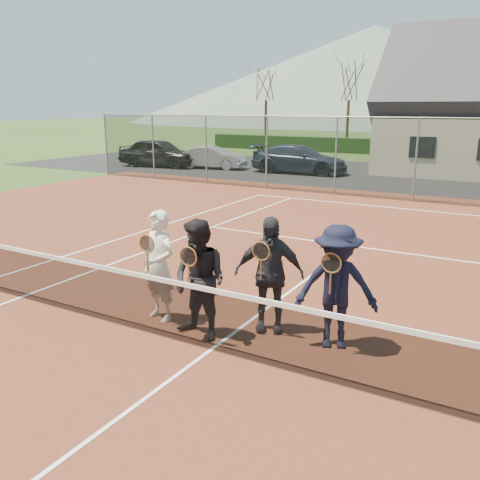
{
  "coord_description": "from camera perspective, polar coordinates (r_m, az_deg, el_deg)",
  "views": [
    {
      "loc": [
        3.63,
        -5.51,
        3.38
      ],
      "look_at": [
        -0.39,
        1.5,
        1.25
      ],
      "focal_mm": 38.0,
      "sensor_mm": 36.0,
      "label": 1
    }
  ],
  "objects": [
    {
      "name": "court_surface",
      "position": [
        7.41,
        -3.25,
        -12.31
      ],
      "size": [
        30.0,
        30.0,
        0.02
      ],
      "primitive_type": "cube",
      "color": "#562819",
      "rests_on": "ground"
    },
    {
      "name": "car_a",
      "position": [
        29.97,
        -9.07,
        9.66
      ],
      "size": [
        4.93,
        2.51,
        1.61
      ],
      "primitive_type": "imported",
      "rotation": [
        0.0,
        0.0,
        1.71
      ],
      "color": "black",
      "rests_on": "ground"
    },
    {
      "name": "court_markings",
      "position": [
        7.4,
        -3.26,
        -12.21
      ],
      "size": [
        11.03,
        23.83,
        0.01
      ],
      "color": "white",
      "rests_on": "court_surface"
    },
    {
      "name": "tarmac_carpark",
      "position": [
        26.84,
        13.18,
        7.16
      ],
      "size": [
        40.0,
        12.0,
        0.01
      ],
      "primitive_type": "cube",
      "color": "black",
      "rests_on": "ground"
    },
    {
      "name": "perimeter_fence",
      "position": [
        19.44,
        19.15,
        8.49
      ],
      "size": [
        30.07,
        0.07,
        3.02
      ],
      "color": "slate",
      "rests_on": "ground"
    },
    {
      "name": "car_c",
      "position": [
        26.85,
        6.66,
        9.01
      ],
      "size": [
        5.11,
        2.26,
        1.46
      ],
      "primitive_type": "imported",
      "rotation": [
        0.0,
        0.0,
        1.62
      ],
      "color": "#1A2435",
      "rests_on": "ground"
    },
    {
      "name": "player_c",
      "position": [
        7.71,
        3.28,
        -3.84
      ],
      "size": [
        1.14,
        0.81,
        1.8
      ],
      "color": "#26262C",
      "rests_on": "court_surface"
    },
    {
      "name": "tree_a",
      "position": [
        43.29,
        2.97,
        17.95
      ],
      "size": [
        3.2,
        3.2,
        7.77
      ],
      "color": "#392714",
      "rests_on": "ground"
    },
    {
      "name": "tree_b",
      "position": [
        40.6,
        12.26,
        17.86
      ],
      "size": [
        3.2,
        3.2,
        7.77
      ],
      "color": "#3B2915",
      "rests_on": "ground"
    },
    {
      "name": "ground",
      "position": [
        25.99,
        21.68,
        6.26
      ],
      "size": [
        220.0,
        220.0,
        0.0
      ],
      "primitive_type": "plane",
      "color": "#2A4518",
      "rests_on": "ground"
    },
    {
      "name": "player_d",
      "position": [
        7.29,
        10.79,
        -5.22
      ],
      "size": [
        1.33,
        1.06,
        1.8
      ],
      "color": "black",
      "rests_on": "court_surface"
    },
    {
      "name": "player_b",
      "position": [
        7.46,
        -4.53,
        -4.52
      ],
      "size": [
        0.95,
        0.78,
        1.8
      ],
      "color": "black",
      "rests_on": "court_surface"
    },
    {
      "name": "player_a",
      "position": [
        8.19,
        -9.07,
        -2.89
      ],
      "size": [
        0.74,
        0.57,
        1.8
      ],
      "color": "white",
      "rests_on": "court_surface"
    },
    {
      "name": "hill_west",
      "position": [
        104.66,
        14.6,
        17.4
      ],
      "size": [
        110.0,
        110.0,
        18.0
      ],
      "primitive_type": "cone",
      "color": "#506056",
      "rests_on": "ground"
    },
    {
      "name": "car_b",
      "position": [
        28.7,
        -3.09,
        9.22
      ],
      "size": [
        3.89,
        1.94,
        1.22
      ],
      "primitive_type": "imported",
      "rotation": [
        0.0,
        0.0,
        1.75
      ],
      "color": "#989BA1",
      "rests_on": "ground"
    },
    {
      "name": "hedge_row",
      "position": [
        37.79,
        24.57,
        9.17
      ],
      "size": [
        40.0,
        1.2,
        1.1
      ],
      "primitive_type": "cube",
      "color": "black",
      "rests_on": "ground"
    },
    {
      "name": "tennis_net",
      "position": [
        7.18,
        -3.32,
        -8.55
      ],
      "size": [
        11.68,
        0.08,
        1.1
      ],
      "color": "slate",
      "rests_on": "ground"
    }
  ]
}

